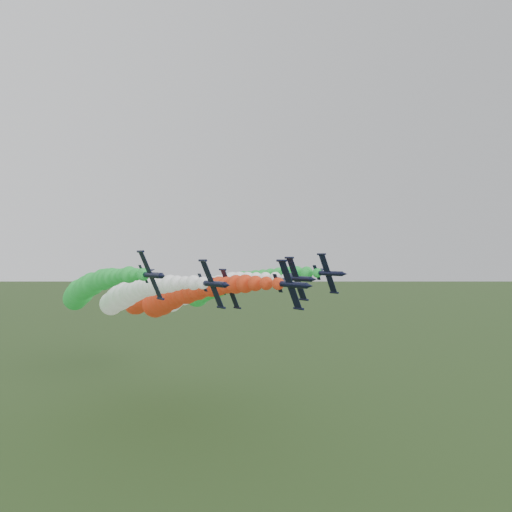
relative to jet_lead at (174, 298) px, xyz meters
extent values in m
plane|color=#355224|center=(-3.08, -46.26, -38.22)|extent=(3000.00, 3000.00, 0.00)
cylinder|color=black|center=(-4.31, -57.29, 6.54)|extent=(1.51, 9.31, 1.51)
cone|color=black|center=(-4.31, -62.77, 6.54)|extent=(1.37, 1.86, 1.37)
cone|color=black|center=(-4.31, -52.22, 6.54)|extent=(1.37, 0.93, 1.37)
ellipsoid|color=black|center=(-3.93, -59.36, 6.71)|extent=(0.91, 1.95, 1.03)
cube|color=black|center=(-4.45, -57.50, 6.47)|extent=(4.19, 1.97, 9.11)
cylinder|color=black|center=(-6.49, -57.50, 11.00)|extent=(0.60, 2.69, 0.60)
cylinder|color=black|center=(-2.41, -57.50, 1.95)|extent=(0.60, 2.69, 0.60)
cube|color=black|center=(-3.23, -53.36, 7.03)|extent=(2.23, 1.55, 1.11)
cube|color=black|center=(-4.17, -53.36, 6.60)|extent=(1.71, 1.14, 3.63)
sphere|color=red|center=(-4.31, -53.67, 6.54)|extent=(2.47, 2.47, 2.47)
sphere|color=red|center=(-4.29, -49.86, 6.45)|extent=(2.74, 2.74, 2.74)
sphere|color=red|center=(-4.23, -46.05, 6.26)|extent=(3.22, 3.22, 3.22)
sphere|color=red|center=(-4.13, -42.24, 6.01)|extent=(3.95, 3.95, 3.95)
sphere|color=red|center=(-3.99, -38.43, 5.71)|extent=(4.11, 4.11, 4.11)
sphere|color=red|center=(-3.82, -34.62, 5.35)|extent=(3.83, 3.83, 3.83)
sphere|color=red|center=(-3.60, -30.81, 4.95)|extent=(4.49, 4.49, 4.49)
sphere|color=red|center=(-3.34, -27.00, 4.51)|extent=(4.65, 4.65, 4.65)
sphere|color=red|center=(-3.05, -23.19, 4.02)|extent=(4.37, 4.37, 4.37)
sphere|color=red|center=(-2.71, -19.37, 3.50)|extent=(5.32, 5.32, 5.32)
sphere|color=red|center=(-2.34, -15.56, 2.94)|extent=(5.42, 5.42, 5.42)
sphere|color=red|center=(-1.92, -11.75, 2.35)|extent=(6.24, 6.24, 6.24)
sphere|color=red|center=(-1.47, -7.94, 1.73)|extent=(5.70, 5.70, 5.70)
sphere|color=red|center=(-0.97, -4.13, 1.07)|extent=(5.93, 5.93, 5.93)
sphere|color=red|center=(-0.44, -0.32, 0.38)|extent=(7.33, 7.33, 7.33)
sphere|color=red|center=(0.13, 3.49, -0.34)|extent=(7.27, 7.27, 7.27)
sphere|color=red|center=(0.75, 7.30, -1.08)|extent=(7.83, 7.83, 7.83)
sphere|color=red|center=(1.40, 11.11, -1.86)|extent=(8.64, 8.64, 8.64)
sphere|color=red|center=(2.09, 14.92, -2.67)|extent=(7.66, 7.66, 7.66)
sphere|color=red|center=(2.82, 18.73, -3.50)|extent=(8.42, 8.42, 8.42)
cylinder|color=black|center=(-14.99, -46.90, 6.55)|extent=(1.51, 9.31, 1.51)
cone|color=black|center=(-14.99, -52.38, 6.55)|extent=(1.37, 1.86, 1.37)
cone|color=black|center=(-14.99, -41.83, 6.55)|extent=(1.37, 0.93, 1.37)
ellipsoid|color=black|center=(-14.61, -48.97, 6.72)|extent=(0.91, 1.95, 1.03)
cube|color=black|center=(-15.13, -47.11, 6.49)|extent=(4.19, 1.97, 9.11)
cylinder|color=black|center=(-17.17, -47.11, 11.02)|extent=(0.60, 2.69, 0.60)
cylinder|color=black|center=(-13.09, -47.11, 1.96)|extent=(0.60, 2.69, 0.60)
cube|color=black|center=(-13.91, -42.97, 7.04)|extent=(2.23, 1.55, 1.11)
cube|color=black|center=(-14.85, -42.97, 6.61)|extent=(1.71, 1.14, 3.63)
sphere|color=white|center=(-14.99, -43.28, 6.55)|extent=(2.51, 2.51, 2.51)
sphere|color=white|center=(-14.97, -39.47, 6.46)|extent=(3.03, 3.03, 3.03)
sphere|color=white|center=(-14.91, -35.66, 6.28)|extent=(2.77, 2.77, 2.77)
sphere|color=white|center=(-14.81, -31.85, 6.03)|extent=(3.30, 3.30, 3.30)
sphere|color=white|center=(-14.67, -28.04, 5.72)|extent=(3.97, 3.97, 3.97)
sphere|color=white|center=(-14.50, -24.23, 5.36)|extent=(4.18, 4.18, 4.18)
sphere|color=white|center=(-14.28, -20.42, 4.96)|extent=(4.40, 4.40, 4.40)
sphere|color=white|center=(-14.02, -16.61, 4.52)|extent=(4.61, 4.61, 4.61)
sphere|color=white|center=(-13.73, -12.80, 4.04)|extent=(4.64, 4.64, 4.64)
sphere|color=white|center=(-13.39, -8.99, 3.51)|extent=(4.81, 4.81, 4.81)
sphere|color=white|center=(-13.02, -5.18, 2.96)|extent=(5.52, 5.52, 5.52)
sphere|color=white|center=(-12.60, -1.37, 2.36)|extent=(6.01, 6.01, 6.01)
sphere|color=white|center=(-12.15, 2.44, 1.74)|extent=(5.84, 5.84, 5.84)
sphere|color=white|center=(-11.65, 6.25, 1.08)|extent=(7.07, 7.07, 7.07)
sphere|color=white|center=(-11.12, 10.06, 0.39)|extent=(6.22, 6.22, 6.22)
sphere|color=white|center=(-10.55, 13.87, -0.32)|extent=(7.59, 7.59, 7.59)
sphere|color=white|center=(-9.93, 17.68, -1.07)|extent=(7.50, 7.50, 7.50)
sphere|color=white|center=(-9.28, 21.50, -1.85)|extent=(6.91, 6.91, 6.91)
sphere|color=white|center=(-8.59, 25.31, -2.65)|extent=(7.11, 7.11, 7.11)
sphere|color=white|center=(-7.86, 29.12, -3.49)|extent=(7.45, 7.45, 7.45)
cylinder|color=black|center=(5.64, -47.38, 7.04)|extent=(1.51, 9.31, 1.51)
cone|color=black|center=(5.64, -52.86, 7.04)|extent=(1.37, 1.86, 1.37)
cone|color=black|center=(5.64, -42.31, 7.04)|extent=(1.37, 0.93, 1.37)
ellipsoid|color=black|center=(6.02, -49.45, 7.21)|extent=(0.91, 1.95, 1.03)
cube|color=black|center=(5.50, -47.58, 6.98)|extent=(4.19, 1.97, 9.11)
cylinder|color=black|center=(3.46, -47.58, 11.51)|extent=(0.60, 2.69, 0.60)
cylinder|color=black|center=(7.54, -47.58, 2.45)|extent=(0.60, 2.69, 0.60)
cube|color=black|center=(6.72, -43.44, 7.53)|extent=(2.23, 1.55, 1.11)
cube|color=black|center=(5.78, -43.44, 7.11)|extent=(1.71, 1.14, 3.63)
sphere|color=white|center=(5.64, -43.75, 7.04)|extent=(2.22, 2.22, 2.22)
sphere|color=white|center=(5.66, -39.94, 6.95)|extent=(2.64, 2.64, 2.64)
sphere|color=white|center=(5.72, -36.13, 6.77)|extent=(2.76, 2.76, 2.76)
sphere|color=white|center=(5.82, -32.32, 6.52)|extent=(2.95, 2.95, 2.95)
sphere|color=white|center=(5.96, -28.51, 6.22)|extent=(3.54, 3.54, 3.54)
sphere|color=white|center=(6.13, -24.70, 5.86)|extent=(4.15, 4.15, 4.15)
sphere|color=white|center=(6.35, -20.89, 5.46)|extent=(4.65, 4.65, 4.65)
sphere|color=white|center=(6.61, -17.08, 5.01)|extent=(4.31, 4.31, 4.31)
sphere|color=white|center=(6.90, -13.27, 4.53)|extent=(4.33, 4.33, 4.33)
sphere|color=white|center=(7.24, -9.46, 4.01)|extent=(4.48, 4.48, 4.48)
sphere|color=white|center=(7.61, -5.65, 3.45)|extent=(4.82, 4.82, 4.82)
sphere|color=white|center=(8.03, -1.84, 2.86)|extent=(5.84, 5.84, 5.84)
sphere|color=white|center=(8.48, 1.97, 2.23)|extent=(6.02, 6.02, 6.02)
sphere|color=white|center=(8.98, 5.78, 1.58)|extent=(6.75, 6.75, 6.75)
sphere|color=white|center=(9.51, 9.59, 0.89)|extent=(7.58, 7.58, 7.58)
sphere|color=white|center=(10.08, 13.40, 0.17)|extent=(7.85, 7.85, 7.85)
sphere|color=white|center=(10.70, 17.21, -0.58)|extent=(6.99, 6.99, 6.99)
sphere|color=white|center=(11.35, 21.02, -1.35)|extent=(6.83, 6.83, 6.83)
sphere|color=white|center=(12.04, 24.83, -2.16)|extent=(8.30, 8.30, 8.30)
sphere|color=white|center=(12.77, 28.64, -2.99)|extent=(9.09, 9.09, 9.09)
cylinder|color=black|center=(-24.61, -40.33, 8.24)|extent=(1.51, 9.31, 1.51)
cone|color=black|center=(-24.61, -45.81, 8.24)|extent=(1.37, 1.86, 1.37)
cone|color=black|center=(-24.61, -35.26, 8.24)|extent=(1.37, 0.93, 1.37)
ellipsoid|color=black|center=(-24.23, -42.40, 8.41)|extent=(0.91, 1.95, 1.03)
cube|color=black|center=(-24.75, -40.54, 8.18)|extent=(4.19, 1.97, 9.11)
cylinder|color=black|center=(-26.79, -40.54, 12.71)|extent=(0.60, 2.69, 0.60)
cylinder|color=black|center=(-22.72, -40.54, 3.65)|extent=(0.60, 2.69, 0.60)
cube|color=black|center=(-23.53, -36.40, 8.73)|extent=(2.23, 1.55, 1.11)
cube|color=black|center=(-24.47, -36.40, 8.31)|extent=(1.71, 1.14, 3.63)
sphere|color=green|center=(-24.61, -36.71, 8.24)|extent=(2.57, 2.57, 2.57)
sphere|color=green|center=(-24.59, -32.90, 8.15)|extent=(2.60, 2.60, 2.60)
sphere|color=green|center=(-24.53, -29.09, 7.97)|extent=(3.55, 3.55, 3.55)
sphere|color=green|center=(-24.43, -25.28, 7.72)|extent=(3.07, 3.07, 3.07)
sphere|color=green|center=(-24.30, -21.47, 7.41)|extent=(3.38, 3.38, 3.38)
sphere|color=green|center=(-24.12, -17.66, 7.06)|extent=(4.22, 4.22, 4.22)
sphere|color=green|center=(-23.90, -13.85, 6.66)|extent=(4.68, 4.68, 4.68)
sphere|color=green|center=(-23.64, -10.04, 6.21)|extent=(5.18, 5.18, 5.18)
sphere|color=green|center=(-23.35, -6.23, 5.73)|extent=(4.66, 4.66, 4.66)
sphere|color=green|center=(-23.01, -2.42, 5.21)|extent=(4.62, 4.62, 4.62)
sphere|color=green|center=(-22.64, 1.39, 4.65)|extent=(6.00, 6.00, 6.00)
sphere|color=green|center=(-22.22, 5.20, 4.06)|extent=(5.23, 5.23, 5.23)
sphere|color=green|center=(-21.77, 9.01, 3.43)|extent=(6.32, 6.32, 6.32)
sphere|color=green|center=(-21.27, 12.82, 2.77)|extent=(6.15, 6.15, 6.15)
sphere|color=green|center=(-20.74, 16.63, 2.09)|extent=(6.01, 6.01, 6.01)
sphere|color=green|center=(-20.17, 20.44, 1.37)|extent=(7.60, 7.60, 7.60)
sphere|color=green|center=(-19.55, 24.25, 0.62)|extent=(6.95, 6.95, 6.95)
sphere|color=green|center=(-18.90, 28.06, -0.16)|extent=(7.66, 7.66, 7.66)
sphere|color=green|center=(-18.21, 31.88, -0.96)|extent=(7.67, 7.67, 7.67)
sphere|color=green|center=(-17.48, 35.69, -1.79)|extent=(7.55, 7.55, 7.55)
cylinder|color=black|center=(17.97, -44.05, 7.83)|extent=(1.51, 9.31, 1.51)
cone|color=black|center=(17.97, -49.53, 7.83)|extent=(1.37, 1.86, 1.37)
cone|color=black|center=(17.97, -38.98, 7.83)|extent=(1.37, 0.93, 1.37)
ellipsoid|color=black|center=(18.35, -46.12, 8.00)|extent=(0.91, 1.95, 1.03)
cube|color=black|center=(17.83, -44.26, 7.77)|extent=(4.19, 1.97, 9.11)
cylinder|color=black|center=(15.79, -44.26, 12.30)|extent=(0.60, 2.69, 0.60)
cylinder|color=black|center=(19.87, -44.26, 3.24)|extent=(0.60, 2.69, 0.60)
cube|color=black|center=(19.06, -40.12, 8.32)|extent=(2.23, 1.55, 1.11)
cube|color=black|center=(18.12, -40.12, 7.90)|extent=(1.71, 1.14, 3.63)
sphere|color=green|center=(17.97, -40.43, 7.83)|extent=(2.31, 2.31, 2.31)
sphere|color=green|center=(17.99, -36.62, 7.74)|extent=(3.14, 3.14, 3.14)
sphere|color=green|center=(18.05, -32.81, 7.56)|extent=(3.56, 3.56, 3.56)
sphere|color=green|center=(18.15, -29.00, 7.31)|extent=(3.61, 3.61, 3.61)
sphere|color=green|center=(18.29, -25.19, 7.01)|extent=(3.69, 3.69, 3.69)
sphere|color=green|center=(18.47, -21.38, 6.65)|extent=(3.73, 3.73, 3.73)
sphere|color=green|center=(18.69, -17.57, 6.25)|extent=(3.86, 3.86, 3.86)
sphere|color=green|center=(18.94, -13.76, 5.80)|extent=(4.20, 4.20, 4.20)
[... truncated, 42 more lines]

